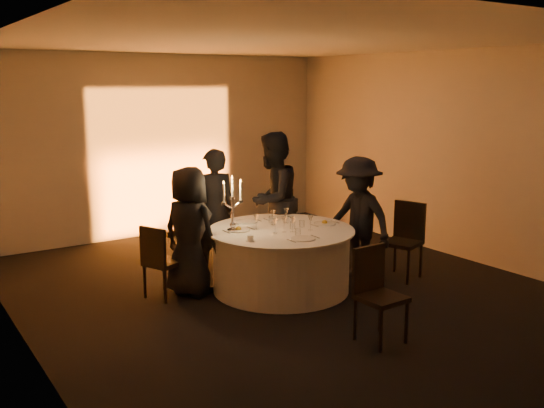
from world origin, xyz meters
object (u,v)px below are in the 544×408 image
chair_left (160,258)px  coffee_cup (250,238)px  chair_right (405,235)px  guest_left (189,232)px  chair_front (376,288)px  chair_back_right (279,219)px  banquet_table (281,259)px  guest_back_left (214,210)px  candelabra (233,212)px  chair_back_left (213,225)px  guest_right (358,218)px  guest_back_right (273,200)px

chair_left → coffee_cup: 1.15m
chair_right → guest_left: (-2.65, 0.94, 0.22)m
guest_left → coffee_cup: guest_left is taller
chair_right → guest_left: guest_left is taller
chair_right → chair_front: size_ratio=1.06×
chair_back_right → chair_right: bearing=84.4°
banquet_table → guest_left: 1.18m
coffee_cup → banquet_table: bearing=24.3°
banquet_table → chair_back_right: size_ratio=1.83×
guest_left → guest_back_left: 1.05m
coffee_cup → candelabra: 0.56m
chair_back_left → candelabra: 1.33m
chair_back_right → chair_front: chair_back_right is taller
chair_back_left → chair_front: chair_back_left is taller
chair_back_right → guest_back_left: guest_back_left is taller
guest_back_left → banquet_table: bearing=116.1°
chair_front → guest_right: (1.17, 1.59, 0.27)m
chair_back_left → candelabra: size_ratio=1.44×
chair_front → candelabra: bearing=101.5°
chair_right → guest_right: bearing=-140.0°
chair_back_left → guest_right: 2.06m
chair_left → guest_right: (2.49, -0.68, 0.30)m
chair_right → chair_front: bearing=-71.6°
chair_back_left → chair_right: 2.65m
banquet_table → guest_right: bearing=-8.0°
chair_right → guest_left: size_ratio=0.64×
chair_left → chair_back_right: bearing=-94.5°
chair_back_left → guest_left: size_ratio=0.63×
candelabra → chair_back_left: bearing=73.0°
chair_back_left → chair_left: bearing=43.5°
chair_right → guest_right: (-0.53, 0.33, 0.24)m
banquet_table → chair_right: bearing=-16.5°
guest_left → guest_back_right: 1.59m
chair_back_left → guest_back_right: guest_back_right is taller
chair_right → guest_right: 0.67m
banquet_table → chair_back_left: (-0.18, 1.44, 0.17)m
guest_back_right → coffee_cup: guest_back_right is taller
chair_back_left → guest_right: size_ratio=0.62×
chair_back_right → guest_back_right: guest_back_right is taller
banquet_table → guest_right: size_ratio=1.13×
chair_front → guest_right: 2.00m
guest_right → guest_back_left: bearing=-142.4°
chair_back_left → chair_right: bearing=139.6°
guest_right → coffee_cup: bearing=-94.0°
chair_front → guest_back_right: guest_back_right is taller
guest_back_right → chair_back_left: bearing=-65.2°
guest_left → chair_back_right: bearing=-90.8°
chair_back_left → coffee_cup: chair_back_left is taller
chair_left → guest_left: size_ratio=0.57×
banquet_table → guest_back_right: size_ratio=0.96×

